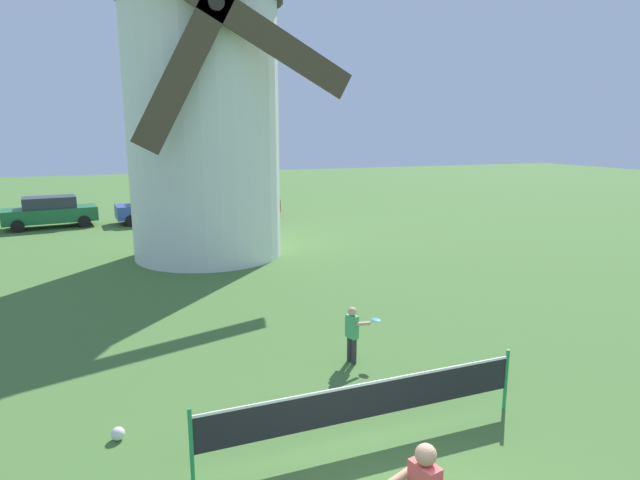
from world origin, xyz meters
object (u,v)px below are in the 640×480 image
Objects in this scene: windmill at (203,86)px; stray_ball at (118,434)px; tennis_net at (367,401)px; parked_car_red at (243,203)px; parked_car_green at (50,211)px; parked_car_blue at (155,207)px; player_far at (353,331)px.

stray_ball is at bearing -105.95° from windmill.
tennis_net is 22.31m from parked_car_red.
tennis_net is 23.57m from parked_car_green.
parked_car_blue is (-1.52, 22.32, 0.12)m from tennis_net.
tennis_net is at bearing -89.44° from windmill.
player_far is 0.31× the size of parked_car_red.
tennis_net is 25.67× the size of stray_ball.
player_far is (1.00, 2.68, 0.00)m from tennis_net.
parked_car_red is (2.20, 19.40, 0.12)m from player_far.
parked_car_green reaches higher than player_far.
parked_car_green and parked_car_blue have the same top height.
player_far is at bearing 69.57° from tennis_net.
windmill is at bearing -111.45° from parked_car_red.
parked_car_red reaches higher than stray_ball.
windmill is 10.85× the size of player_far.
parked_car_blue is at bearing 177.02° from parked_car_red.
windmill is 2.92× the size of parked_car_green.
stray_ball is 0.05× the size of parked_car_blue.
parked_car_red is (3.33, 8.47, -5.59)m from windmill.
player_far is at bearing -84.10° from windmill.
windmill is 10.68m from parked_car_red.
windmill is 3.33× the size of parked_car_red.
parked_car_green reaches higher than stray_ball.
parked_car_green is at bearing 106.22° from tennis_net.
parked_car_green is (-6.58, 22.63, 0.12)m from tennis_net.
parked_car_green is at bearing 125.57° from windmill.
stray_ball is (-3.48, -12.16, -6.30)m from windmill.
windmill reaches higher than stray_ball.
player_far is at bearing -96.46° from parked_car_red.
parked_car_green is (-2.98, 21.19, 0.71)m from stray_ball.
windmill is 10.45m from parked_car_blue.
windmill is at bearing -54.43° from parked_car_green.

